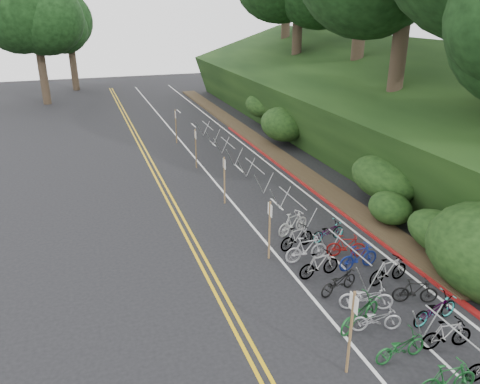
% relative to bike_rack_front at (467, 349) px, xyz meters
% --- Properties ---
extents(ground, '(120.00, 120.00, 0.00)m').
position_rel_bike_rack_front_xyz_m(ground, '(-3.26, 2.67, -0.85)').
color(ground, black).
rests_on(ground, ground).
extents(road_markings, '(7.47, 80.00, 0.01)m').
position_rel_bike_rack_front_xyz_m(road_markings, '(-2.63, 12.76, -0.85)').
color(road_markings, gold).
rests_on(road_markings, ground).
extents(red_curb, '(0.25, 28.00, 0.10)m').
position_rel_bike_rack_front_xyz_m(red_curb, '(2.44, 14.67, -0.80)').
color(red_curb, maroon).
rests_on(red_curb, ground).
extents(embankment, '(14.30, 48.14, 9.11)m').
position_rel_bike_rack_front_xyz_m(embankment, '(9.70, 21.70, 1.72)').
color(embankment, black).
rests_on(embankment, ground).
extents(bike_rack_front, '(1.12, 3.41, 1.13)m').
position_rel_bike_rack_front_xyz_m(bike_rack_front, '(0.00, 0.00, 0.00)').
color(bike_rack_front, '#9C9EA1').
rests_on(bike_rack_front, ground).
extents(bike_racks_rest, '(1.14, 23.00, 1.17)m').
position_rel_bike_rack_front_xyz_m(bike_racks_rest, '(-0.26, 15.67, 0.00)').
color(bike_racks_rest, '#9C9EA1').
rests_on(bike_racks_rest, ground).
extents(signpost_near, '(0.08, 0.40, 2.65)m').
position_rel_bike_rack_front_xyz_m(signpost_near, '(-3.01, 1.10, 0.66)').
color(signpost_near, brown).
rests_on(signpost_near, ground).
extents(signposts_rest, '(0.08, 18.40, 2.50)m').
position_rel_bike_rack_front_xyz_m(signposts_rest, '(-2.66, 16.67, 0.58)').
color(signposts_rest, brown).
rests_on(signposts_rest, ground).
extents(bike_front, '(1.37, 2.06, 1.02)m').
position_rel_bike_rack_front_xyz_m(bike_front, '(-1.60, 2.72, -0.34)').
color(bike_front, '#144C1E').
rests_on(bike_front, ground).
extents(bike_valet, '(3.17, 11.61, 1.09)m').
position_rel_bike_rack_front_xyz_m(bike_valet, '(-0.38, 4.31, -0.36)').
color(bike_valet, '#144C1E').
rests_on(bike_valet, ground).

